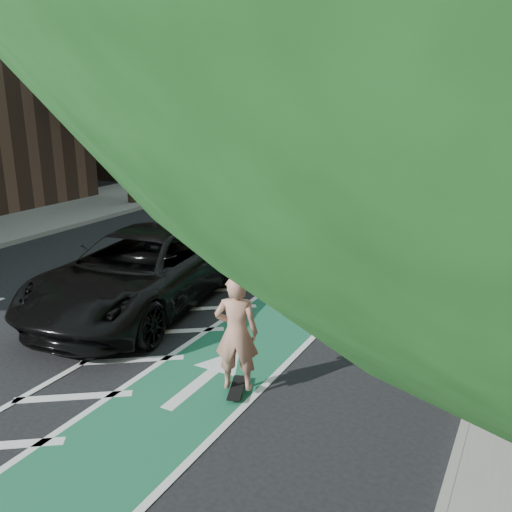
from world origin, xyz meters
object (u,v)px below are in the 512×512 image
Objects in this scene: skateboarder at (236,333)px; suv_far at (314,195)px; suv_near at (140,270)px; barrel_a at (199,225)px.

skateboarder is 13.26m from suv_far.
suv_near reaches higher than suv_far.
suv_far is 5.30m from barrel_a.
suv_near is at bearing -81.59° from suv_far.
barrel_a is (-2.03, -4.88, -0.38)m from suv_far.
suv_far is 5.85× the size of barrel_a.
barrel_a is at bearing -105.09° from suv_far.
suv_far is at bearing 67.45° from barrel_a.
skateboarder is 0.32× the size of suv_far.
suv_near is at bearing -51.38° from skateboarder.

